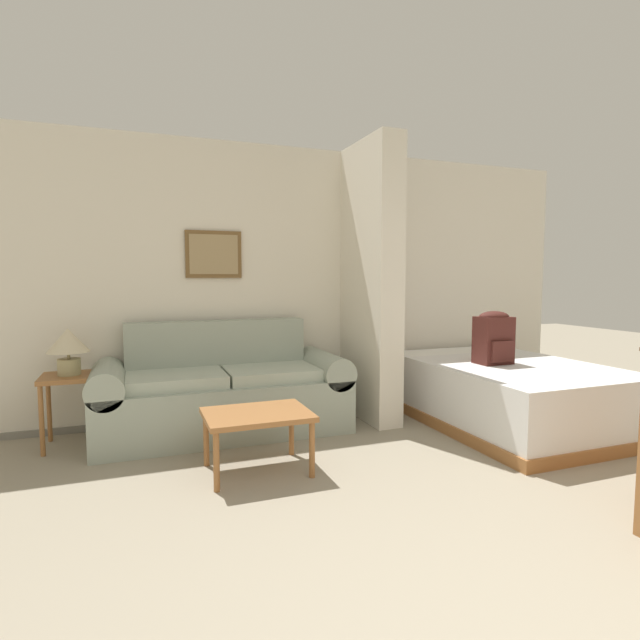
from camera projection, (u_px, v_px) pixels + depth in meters
The scene contains 8 objects.
wall_back at pixel (287, 282), 4.95m from camera, with size 6.40×0.16×2.60m.
wall_partition_pillar at pixel (370, 282), 4.72m from camera, with size 0.24×0.89×2.60m.
couch at pixel (223, 393), 4.33m from camera, with size 2.14×0.84×0.95m.
coffee_table at pixel (257, 419), 3.44m from camera, with size 0.72×0.54×0.42m.
side_table at pixel (70, 388), 3.95m from camera, with size 0.42×0.42×0.57m.
table_lamp at pixel (68, 345), 3.92m from camera, with size 0.32×0.32×0.37m.
bed at pixel (505, 392), 4.60m from camera, with size 1.46×2.06×0.56m.
backpack at pixel (494, 337), 4.50m from camera, with size 0.31×0.25×0.48m.
Camera 1 is at (-1.45, -1.01, 1.35)m, focal length 28.00 mm.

